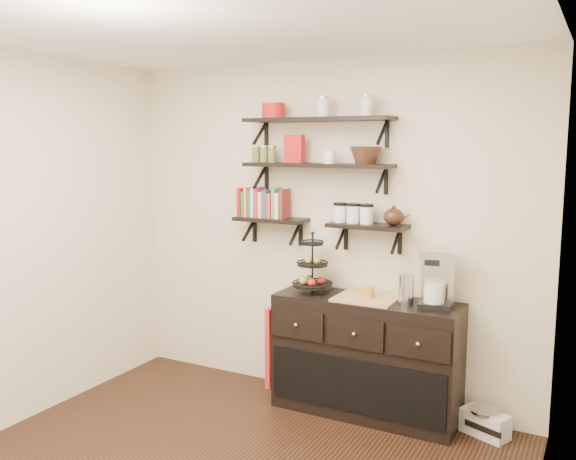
{
  "coord_description": "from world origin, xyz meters",
  "views": [
    {
      "loc": [
        2.02,
        -2.68,
        2.06
      ],
      "look_at": [
        -0.01,
        1.15,
        1.44
      ],
      "focal_mm": 38.0,
      "sensor_mm": 36.0,
      "label": 1
    }
  ],
  "objects_px": {
    "coffee_maker": "(436,279)",
    "radio": "(485,423)",
    "sideboard": "(366,356)",
    "fruit_stand": "(313,272)"
  },
  "relations": [
    {
      "from": "coffee_maker",
      "to": "radio",
      "type": "relative_size",
      "value": 1.14
    },
    {
      "from": "sideboard",
      "to": "fruit_stand",
      "type": "distance_m",
      "value": 0.75
    },
    {
      "from": "coffee_maker",
      "to": "sideboard",
      "type": "bearing_deg",
      "value": 170.37
    },
    {
      "from": "fruit_stand",
      "to": "coffee_maker",
      "type": "relative_size",
      "value": 1.09
    },
    {
      "from": "sideboard",
      "to": "radio",
      "type": "xyz_separation_m",
      "value": [
        0.88,
        0.05,
        -0.36
      ]
    },
    {
      "from": "sideboard",
      "to": "radio",
      "type": "relative_size",
      "value": 3.84
    },
    {
      "from": "coffee_maker",
      "to": "radio",
      "type": "distance_m",
      "value": 1.07
    },
    {
      "from": "radio",
      "to": "coffee_maker",
      "type": "bearing_deg",
      "value": -153.57
    },
    {
      "from": "fruit_stand",
      "to": "radio",
      "type": "xyz_separation_m",
      "value": [
        1.33,
        0.05,
        -0.96
      ]
    },
    {
      "from": "fruit_stand",
      "to": "radio",
      "type": "distance_m",
      "value": 1.64
    }
  ]
}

